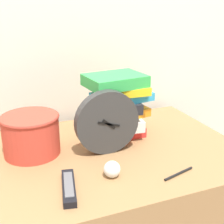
# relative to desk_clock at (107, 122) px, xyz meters

# --- Properties ---
(wall_back) EXTENTS (6.00, 0.04, 2.40)m
(wall_back) POSITION_rel_desk_clock_xyz_m (-0.02, 0.43, 0.31)
(wall_back) COLOR silver
(wall_back) RESTS_ON ground_plane
(desk_clock) EXTENTS (0.23, 0.04, 0.23)m
(desk_clock) POSITION_rel_desk_clock_xyz_m (0.00, 0.00, 0.00)
(desk_clock) COLOR #333333
(desk_clock) RESTS_ON desk
(book_stack) EXTENTS (0.26, 0.20, 0.26)m
(book_stack) POSITION_rel_desk_clock_xyz_m (0.09, 0.12, 0.02)
(book_stack) COLOR red
(book_stack) RESTS_ON desk
(basket) EXTENTS (0.21, 0.21, 0.15)m
(basket) POSITION_rel_desk_clock_xyz_m (-0.25, 0.09, -0.04)
(basket) COLOR #C63D2D
(basket) RESTS_ON desk
(tv_remote) EXTENTS (0.07, 0.18, 0.02)m
(tv_remote) POSITION_rel_desk_clock_xyz_m (-0.19, -0.18, -0.11)
(tv_remote) COLOR black
(tv_remote) RESTS_ON desk
(crumpled_paper_ball) EXTENTS (0.05, 0.05, 0.05)m
(crumpled_paper_ball) POSITION_rel_desk_clock_xyz_m (-0.05, -0.16, -0.09)
(crumpled_paper_ball) COLOR white
(crumpled_paper_ball) RESTS_ON desk
(pen) EXTENTS (0.12, 0.04, 0.01)m
(pen) POSITION_rel_desk_clock_xyz_m (0.15, -0.23, -0.11)
(pen) COLOR black
(pen) RESTS_ON desk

